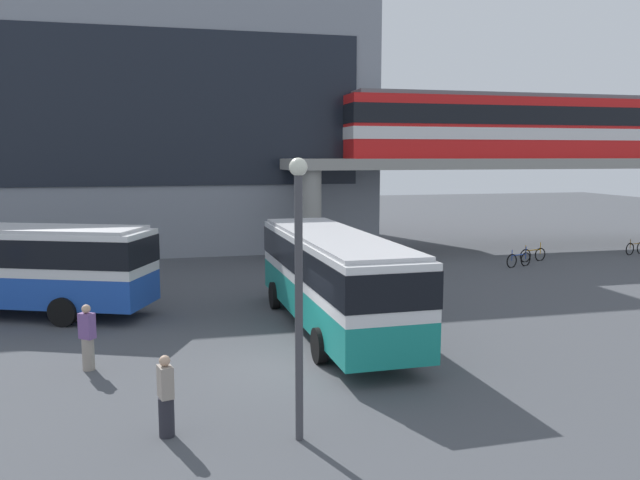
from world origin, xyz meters
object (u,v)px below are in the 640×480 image
(station_building, at_px, (116,127))
(bicycle_blue, at_px, (519,260))
(bus_main, at_px, (332,271))
(bicycle_orange, at_px, (533,255))
(bicycle_green, at_px, (395,264))
(bicycle_brown, at_px, (635,248))
(pedestrian_near_building, at_px, (166,398))
(pedestrian_by_bike_rack, at_px, (88,339))
(train, at_px, (522,126))
(bus_secondary, at_px, (0,260))

(station_building, distance_m, bicycle_blue, 26.18)
(bus_main, relative_size, bicycle_orange, 6.28)
(station_building, bearing_deg, bicycle_green, -45.14)
(bus_main, bearing_deg, bicycle_brown, 28.36)
(bicycle_blue, distance_m, pedestrian_near_building, 24.17)
(bus_main, height_order, pedestrian_near_building, bus_main)
(bicycle_brown, xyz_separation_m, pedestrian_by_bike_rack, (-28.72, -13.72, 0.49))
(bicycle_brown, bearing_deg, bicycle_orange, -173.55)
(pedestrian_by_bike_rack, bearing_deg, bicycle_blue, 30.29)
(train, xyz_separation_m, bicycle_green, (-10.26, -5.77, -7.14))
(train, height_order, bicycle_orange, train)
(station_building, xyz_separation_m, pedestrian_by_bike_rack, (0.74, -26.08, -6.67))
(bus_secondary, bearing_deg, bicycle_green, 16.13)
(bus_secondary, distance_m, pedestrian_near_building, 13.22)
(bicycle_orange, bearing_deg, pedestrian_by_bike_rack, -149.02)
(bicycle_blue, distance_m, bicycle_brown, 9.11)
(station_building, distance_m, pedestrian_near_building, 31.62)
(train, distance_m, bicycle_green, 13.77)
(station_building, relative_size, pedestrian_by_bike_rack, 17.12)
(bicycle_blue, relative_size, bicycle_brown, 0.99)
(bicycle_blue, relative_size, bicycle_green, 0.97)
(bicycle_green, relative_size, pedestrian_by_bike_rack, 0.98)
(bus_secondary, xyz_separation_m, pedestrian_by_bike_rack, (3.70, -7.16, -1.14))
(station_building, relative_size, pedestrian_near_building, 17.89)
(station_building, distance_m, train, 25.59)
(bicycle_orange, distance_m, pedestrian_near_building, 26.26)
(bus_main, height_order, bus_secondary, same)
(bus_main, xyz_separation_m, pedestrian_by_bike_rack, (-7.36, -2.19, -1.14))
(bus_secondary, relative_size, pedestrian_near_building, 6.49)
(pedestrian_by_bike_rack, distance_m, pedestrian_near_building, 5.12)
(bicycle_brown, relative_size, bicycle_orange, 0.98)
(bus_main, distance_m, pedestrian_by_bike_rack, 7.76)
(station_building, bearing_deg, pedestrian_near_building, -84.87)
(bicycle_blue, height_order, bicycle_green, same)
(train, height_order, bicycle_blue, train)
(bicycle_orange, distance_m, bicycle_green, 8.33)
(pedestrian_by_bike_rack, bearing_deg, bicycle_green, 42.36)
(train, bearing_deg, bicycle_blue, -120.12)
(station_building, height_order, bicycle_blue, station_building)
(pedestrian_by_bike_rack, bearing_deg, bicycle_orange, 30.98)
(bus_secondary, distance_m, bicycle_blue, 24.03)
(bicycle_blue, relative_size, pedestrian_near_building, 1.00)
(bicycle_brown, height_order, pedestrian_near_building, pedestrian_near_building)
(bus_secondary, relative_size, bicycle_orange, 6.32)
(bus_main, bearing_deg, pedestrian_by_bike_rack, -163.40)
(station_building, height_order, bicycle_orange, station_building)
(bicycle_blue, bearing_deg, station_building, 144.91)
(bus_secondary, height_order, bicycle_green, bus_secondary)
(bus_secondary, relative_size, bicycle_green, 6.34)
(station_building, relative_size, bus_main, 2.78)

